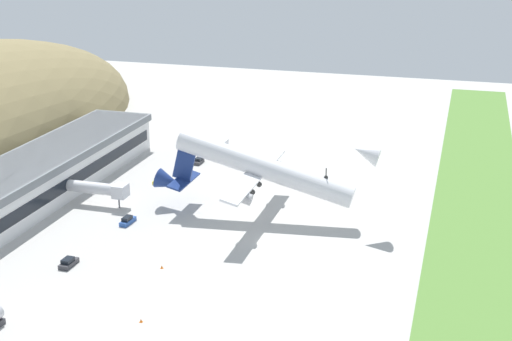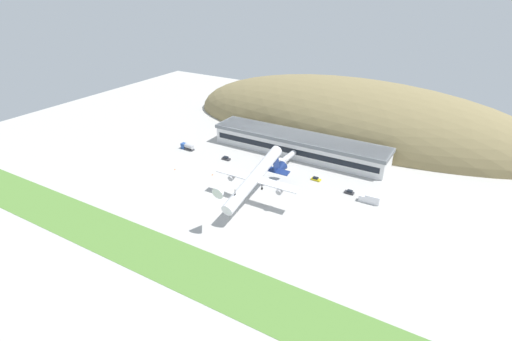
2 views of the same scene
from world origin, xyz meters
The scene contains 14 objects.
ground_plane centered at (0.00, 0.00, 0.00)m, with size 338.65×338.65×0.00m, color #B7B5AF.
grass_strip_foreground centered at (0.00, -39.74, 0.04)m, with size 304.79×19.02×0.08m, color #568438.
hill_backdrop centered at (19.20, 101.74, 0.00)m, with size 205.96×75.17×57.83m, color olive.
terminal_building centered at (6.42, 55.52, 5.52)m, with size 88.97×16.81×9.73m.
jetway_0 centered at (7.71, 39.81, 3.99)m, with size 3.38×14.15×5.43m.
cargo_airplane centered at (11.83, 4.61, 10.66)m, with size 35.90×48.74×16.17m.
service_car_0 centered at (0.24, 29.83, 0.67)m, with size 4.57×1.91×1.61m.
service_car_1 centered at (41.53, 29.92, 0.63)m, with size 3.95×1.83×1.53m.
service_car_2 centered at (-20.51, 31.39, 0.65)m, with size 4.26×1.95×1.56m.
service_car_3 centered at (25.16, 33.74, 0.59)m, with size 4.24×1.96×1.44m.
fuel_truck centered at (50.78, 27.14, 1.58)m, with size 8.12×2.60×3.38m.
box_truck centered at (-44.51, 31.68, 1.51)m, with size 7.71×2.74×3.11m.
traffic_cone_0 centered at (-16.53, 14.77, 0.28)m, with size 0.52×0.52×0.58m.
traffic_cone_1 centered at (-34.50, 10.39, 0.28)m, with size 0.52×0.52×0.58m.
Camera 2 is at (81.10, -111.46, 81.01)m, focal length 28.00 mm.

